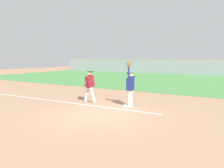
{
  "coord_description": "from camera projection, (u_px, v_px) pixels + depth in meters",
  "views": [
    {
      "loc": [
        5.34,
        -7.69,
        2.42
      ],
      "look_at": [
        -0.58,
        2.16,
        1.05
      ],
      "focal_mm": 35.12,
      "sensor_mm": 36.0,
      "label": 1
    }
  ],
  "objects": [
    {
      "name": "parked_car_silver",
      "position": [
        164.0,
        68.0,
        37.3
      ],
      "size": [
        4.42,
        2.15,
        1.25
      ],
      "rotation": [
        0.0,
        0.0,
        0.01
      ],
      "color": "#B7B7BC",
      "rests_on": "ground_plane"
    },
    {
      "name": "chalk_foul_line",
      "position": [
        57.0,
        101.0,
        12.3
      ],
      "size": [
        12.0,
        0.48,
        0.01
      ],
      "primitive_type": "cube",
      "rotation": [
        0.0,
        0.0,
        0.03
      ],
      "color": "white",
      "rests_on": "ground_plane"
    },
    {
      "name": "ground_plane",
      "position": [
        98.0,
        114.0,
        9.56
      ],
      "size": [
        77.02,
        77.02,
        0.0
      ],
      "primitive_type": "plane",
      "color": "tan"
    },
    {
      "name": "first_base",
      "position": [
        128.0,
        105.0,
        11.02
      ],
      "size": [
        0.39,
        0.39,
        0.08
      ],
      "primitive_type": "cube",
      "rotation": [
        0.0,
        0.0,
        0.02
      ],
      "color": "white",
      "rests_on": "ground_plane"
    },
    {
      "name": "outfield_grass",
      "position": [
        184.0,
        81.0,
        23.29
      ],
      "size": [
        49.17,
        18.97,
        0.01
      ],
      "primitive_type": "cube",
      "color": "#4C8C47",
      "rests_on": "ground_plane"
    },
    {
      "name": "baseball",
      "position": [
        130.0,
        73.0,
        10.99
      ],
      "size": [
        0.07,
        0.07,
        0.07
      ],
      "primitive_type": "sphere",
      "color": "white"
    },
    {
      "name": "outfield_fence",
      "position": [
        200.0,
        68.0,
        31.24
      ],
      "size": [
        49.25,
        0.08,
        2.1
      ],
      "color": "#93999E",
      "rests_on": "ground_plane"
    },
    {
      "name": "runner",
      "position": [
        90.0,
        84.0,
        11.86
      ],
      "size": [
        0.73,
        0.85,
        1.72
      ],
      "rotation": [
        0.0,
        0.0,
        -0.08
      ],
      "color": "white",
      "rests_on": "ground_plane"
    },
    {
      "name": "fielder",
      "position": [
        130.0,
        85.0,
        10.75
      ],
      "size": [
        0.3,
        0.9,
        2.28
      ],
      "rotation": [
        0.0,
        0.0,
        3.22
      ],
      "color": "silver",
      "rests_on": "ground_plane"
    },
    {
      "name": "parked_car_black",
      "position": [
        195.0,
        69.0,
        34.54
      ],
      "size": [
        4.5,
        2.32,
        1.25
      ],
      "rotation": [
        0.0,
        0.0,
        0.06
      ],
      "color": "black",
      "rests_on": "ground_plane"
    },
    {
      "name": "parked_car_red",
      "position": [
        137.0,
        68.0,
        39.84
      ],
      "size": [
        4.51,
        2.33,
        1.25
      ],
      "rotation": [
        0.0,
        0.0,
        -0.06
      ],
      "color": "#B21E1E",
      "rests_on": "ground_plane"
    }
  ]
}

